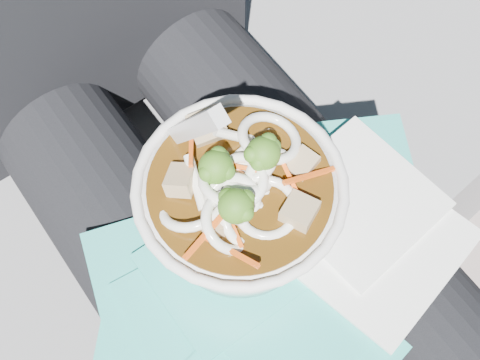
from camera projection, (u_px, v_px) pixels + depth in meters
ground at (241, 349)px, 1.12m from camera, size 20.00×20.00×0.00m
stone_ledge at (182, 235)px, 0.99m from camera, size 1.04×0.60×0.42m
lap at (242, 245)px, 0.68m from camera, size 0.31×0.48×0.14m
person_body at (190, 164)px, 0.69m from camera, size 0.34×0.94×0.97m
plastic_bag at (265, 275)px, 0.59m from camera, size 0.39×0.28×0.01m
napkins at (367, 225)px, 0.60m from camera, size 0.17×0.19×0.01m
udon_bowl at (240, 204)px, 0.55m from camera, size 0.21×0.21×0.21m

